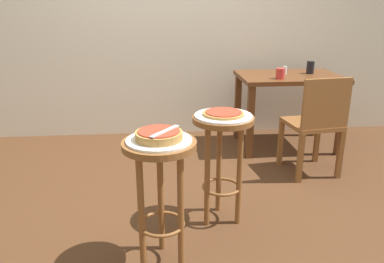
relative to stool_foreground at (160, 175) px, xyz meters
The scene contains 13 objects.
ground_plane 0.88m from the stool_foreground, 78.32° to the left, with size 6.00×6.00×0.00m, color #4C2D19.
stool_foreground is the anchor object (origin of this frame).
serving_plate_foreground 0.20m from the stool_foreground, behind, with size 0.34×0.34×0.01m, color white.
pizza_foreground 0.22m from the stool_foreground, behind, with size 0.24×0.24×0.05m.
stool_middle 0.58m from the stool_foreground, 45.79° to the left, with size 0.39×0.39×0.72m.
serving_plate_middle 0.61m from the stool_foreground, 45.79° to the left, with size 0.36×0.36×0.01m, color white.
pizza_middle 0.61m from the stool_foreground, 45.79° to the left, with size 0.26×0.26×0.02m.
dining_table 2.17m from the stool_foreground, 53.83° to the left, with size 0.98×0.67×0.73m.
cup_near_edge 1.94m from the stool_foreground, 54.26° to the left, with size 0.08×0.08×0.10m, color red.
cup_far_edge 2.37m from the stool_foreground, 50.22° to the left, with size 0.07×0.07×0.12m, color black.
condiment_shaker 2.22m from the stool_foreground, 55.43° to the left, with size 0.04×0.04×0.07m, color white.
wooden_chair 1.66m from the stool_foreground, 39.18° to the left, with size 0.45×0.45×0.85m.
pizza_server_knife 0.25m from the stool_foreground, 33.69° to the right, with size 0.22×0.02×0.01m, color silver.
Camera 1 is at (-0.14, -2.51, 1.39)m, focal length 35.60 mm.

